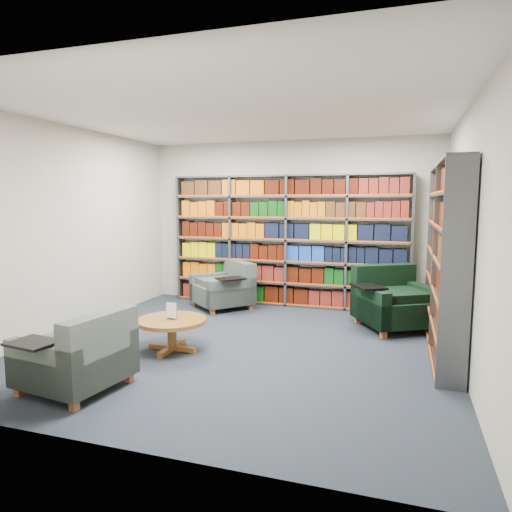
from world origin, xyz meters
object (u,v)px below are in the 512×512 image
(coffee_table, at_px, (172,325))
(chair_teal_front, at_px, (81,359))
(chair_teal_left, at_px, (227,289))
(chair_green_right, at_px, (392,303))

(coffee_table, bearing_deg, chair_teal_front, -101.32)
(chair_teal_left, xyz_separation_m, chair_teal_front, (-0.06, -3.58, 0.00))
(chair_teal_left, bearing_deg, chair_green_right, -8.39)
(chair_green_right, height_order, coffee_table, chair_green_right)
(chair_teal_left, distance_m, chair_green_right, 2.70)
(chair_teal_left, distance_m, coffee_table, 2.30)
(chair_teal_front, xyz_separation_m, coffee_table, (0.26, 1.29, 0.00))
(chair_teal_left, xyz_separation_m, chair_green_right, (2.67, -0.39, 0.04))
(chair_teal_left, height_order, chair_green_right, chair_green_right)
(chair_teal_left, relative_size, coffee_table, 1.44)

